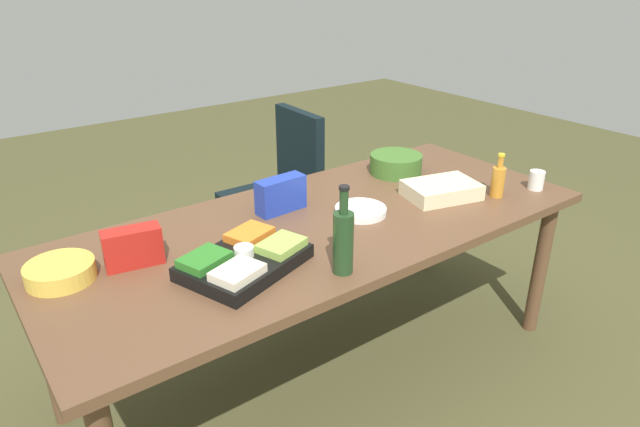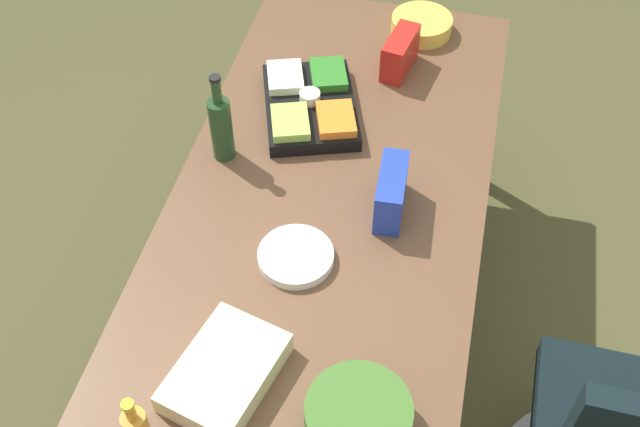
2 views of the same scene
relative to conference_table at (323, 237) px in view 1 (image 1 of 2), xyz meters
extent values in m
plane|color=#494728|center=(0.00, 0.00, -0.70)|extent=(10.00, 10.00, 0.00)
cube|color=brown|center=(0.00, 0.00, 0.05)|extent=(2.30, 0.96, 0.04)
cylinder|color=brown|center=(-1.06, -0.39, -0.33)|extent=(0.07, 0.07, 0.73)
cylinder|color=brown|center=(1.06, -0.39, -0.33)|extent=(0.07, 0.07, 0.73)
cylinder|color=brown|center=(-1.06, 0.39, -0.33)|extent=(0.07, 0.07, 0.73)
cylinder|color=gray|center=(-0.32, -0.96, -0.67)|extent=(0.56, 0.56, 0.05)
cylinder|color=gray|center=(-0.32, -0.96, -0.45)|extent=(0.06, 0.06, 0.39)
cube|color=black|center=(-0.32, -0.96, -0.26)|extent=(0.49, 0.49, 0.09)
cube|color=black|center=(-0.54, -0.95, 0.03)|extent=(0.07, 0.43, 0.48)
cube|color=black|center=(0.45, 0.15, 0.10)|extent=(0.49, 0.42, 0.05)
cube|color=orange|center=(0.37, 0.04, 0.14)|extent=(0.19, 0.17, 0.03)
cube|color=#2C7424|center=(0.59, 0.11, 0.14)|extent=(0.19, 0.17, 0.03)
cube|color=#9CC351|center=(0.32, 0.18, 0.14)|extent=(0.19, 0.17, 0.03)
cube|color=beige|center=(0.54, 0.26, 0.14)|extent=(0.19, 0.17, 0.03)
cylinder|color=white|center=(0.45, 0.15, 0.14)|extent=(0.09, 0.09, 0.04)
cube|color=#213BB1|center=(0.08, -0.19, 0.15)|extent=(0.22, 0.09, 0.15)
cube|color=beige|center=(-0.59, 0.12, 0.11)|extent=(0.36, 0.29, 0.07)
cylinder|color=#213F20|center=(0.19, 0.37, 0.18)|extent=(0.07, 0.07, 0.22)
cylinder|color=#213F20|center=(0.19, 0.37, 0.34)|extent=(0.03, 0.03, 0.09)
cylinder|color=black|center=(0.19, 0.37, 0.39)|extent=(0.04, 0.04, 0.01)
cube|color=red|center=(0.75, -0.11, 0.14)|extent=(0.21, 0.11, 0.14)
cylinder|color=white|center=(-0.17, 0.04, 0.09)|extent=(0.27, 0.27, 0.03)
cylinder|color=#3F6B29|center=(-0.64, -0.24, 0.12)|extent=(0.32, 0.32, 0.10)
cylinder|color=orange|center=(-0.80, 0.26, 0.14)|extent=(0.06, 0.06, 0.14)
cylinder|color=orange|center=(-0.80, 0.26, 0.24)|extent=(0.03, 0.03, 0.05)
cylinder|color=gold|center=(-0.80, 0.26, 0.27)|extent=(0.03, 0.03, 0.01)
cylinder|color=white|center=(-1.02, 0.32, 0.12)|extent=(0.08, 0.08, 0.09)
cylinder|color=gold|center=(0.99, -0.16, 0.10)|extent=(0.25, 0.25, 0.06)
camera|label=1|loc=(1.26, 1.68, 1.07)|focal=31.42mm
camera|label=2|loc=(-1.49, -0.34, 1.86)|focal=43.61mm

